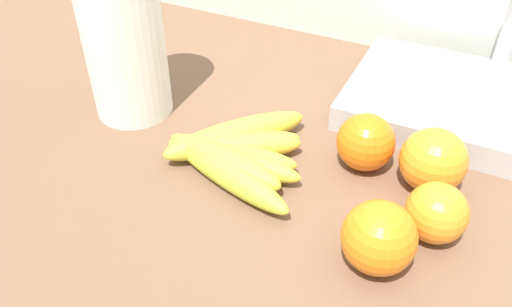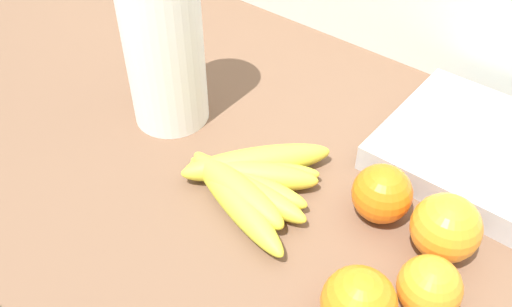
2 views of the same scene
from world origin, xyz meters
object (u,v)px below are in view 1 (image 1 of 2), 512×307
Objects in this scene: orange_right at (366,142)px; sink_basin at (486,107)px; orange_back_left at (379,238)px; paper_towel_roll at (120,16)px; orange_back_right at (433,161)px; banana_bunch at (231,153)px; orange_far_right at (436,213)px.

sink_basin reaches higher than orange_right.
orange_right is at bearing -126.15° from sink_basin.
paper_towel_roll is at bearing 162.41° from orange_back_left.
orange_back_left is at bearing -99.82° from orange_back_right.
banana_bunch is at bearing -163.47° from orange_back_right.
orange_back_right is at bearing 16.53° from banana_bunch.
orange_back_right is 0.45m from paper_towel_roll.
orange_back_right is (-0.02, 0.08, 0.01)m from orange_far_right.
orange_far_right is at bearing -95.09° from sink_basin.
orange_back_right is at bearing 104.25° from orange_far_right.
orange_far_right is 0.27m from sink_basin.
orange_back_right is 0.19m from sink_basin.
orange_far_right reaches higher than banana_bunch.
banana_bunch is at bearing -15.02° from paper_towel_roll.
paper_towel_roll reaches higher than orange_far_right.
orange_back_left reaches higher than orange_far_right.
banana_bunch is at bearing 177.88° from orange_far_right.
orange_far_right is at bearing -38.78° from orange_right.
orange_far_right is at bearing -75.75° from orange_back_right.
sink_basin is at bearing 53.85° from orange_right.
banana_bunch is at bearing -154.16° from orange_right.
orange_right is (0.16, 0.08, 0.02)m from banana_bunch.
paper_towel_roll is at bearing -177.37° from orange_back_right.
orange_back_left reaches higher than orange_right.
sink_basin reaches higher than orange_back_right.
paper_towel_roll is (-0.19, 0.05, 0.13)m from banana_bunch.
banana_bunch is 2.61× the size of orange_back_right.
orange_back_left is (0.06, -0.15, 0.00)m from orange_right.
orange_far_right is 0.08m from orange_back_right.
sink_basin is (0.04, 0.18, -0.02)m from orange_back_right.
orange_far_right is (0.26, -0.01, 0.02)m from banana_bunch.
orange_back_left is (-0.05, -0.07, 0.01)m from orange_far_right.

